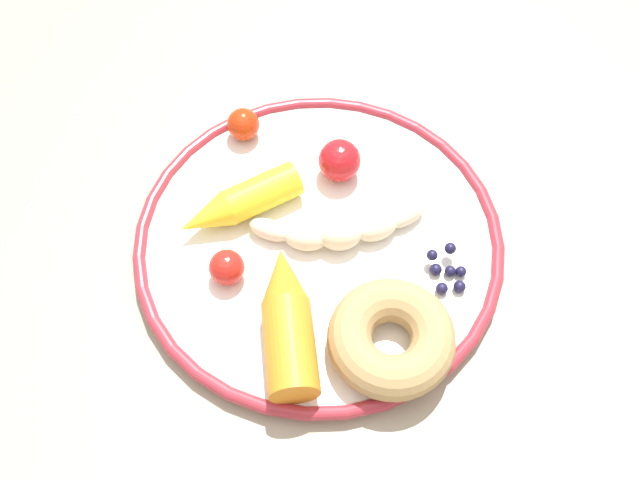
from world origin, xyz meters
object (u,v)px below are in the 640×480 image
object	(u,v)px
plate	(320,242)
donut	(391,338)
banana	(340,230)
tomato_near	(340,160)
tomato_mid	(227,267)
tomato_far	(243,124)
carrot_orange	(287,319)
dining_table	(331,276)
blueberry_pile	(447,271)
carrot_yellow	(239,203)

from	to	relation	value
plate	donut	distance (m)	0.12
banana	tomato_near	xyz separation A→B (m)	(0.04, 0.06, 0.01)
donut	tomato_near	size ratio (longest dim) A/B	2.60
plate	banana	world-z (taller)	banana
banana	tomato_mid	bearing A→B (deg)	172.24
donut	tomato_far	bearing A→B (deg)	90.42
donut	tomato_mid	xyz separation A→B (m)	(-0.09, 0.13, -0.00)
carrot_orange	dining_table	bearing A→B (deg)	38.43
banana	blueberry_pile	bearing A→B (deg)	-53.13
plate	tomato_near	distance (m)	0.08
tomato_mid	carrot_yellow	bearing A→B (deg)	54.05
plate	tomato_far	world-z (taller)	tomato_far
donut	tomato_far	world-z (taller)	donut
carrot_yellow	tomato_near	size ratio (longest dim) A/B	2.90
tomato_near	tomato_mid	bearing A→B (deg)	-161.47
blueberry_pile	tomato_near	bearing A→B (deg)	99.79
plate	carrot_yellow	bearing A→B (deg)	128.41
donut	plate	bearing A→B (deg)	89.08
carrot_yellow	blueberry_pile	world-z (taller)	carrot_yellow
dining_table	donut	bearing A→B (deg)	-97.59
banana	donut	xyz separation A→B (m)	(-0.02, -0.12, 0.01)
tomato_far	tomato_mid	bearing A→B (deg)	-121.93
carrot_yellow	tomato_far	bearing A→B (deg)	60.93
carrot_orange	blueberry_pile	distance (m)	0.15
tomato_mid	tomato_far	bearing A→B (deg)	58.07
carrot_orange	tomato_far	xyz separation A→B (m)	(0.06, 0.21, -0.00)
tomato_near	tomato_mid	world-z (taller)	tomato_near
banana	donut	distance (m)	0.12
plate	donut	xyz separation A→B (m)	(-0.00, -0.12, 0.02)
blueberry_pile	tomato_mid	world-z (taller)	tomato_mid
carrot_yellow	tomato_mid	distance (m)	0.07
donut	tomato_mid	distance (m)	0.16
dining_table	carrot_yellow	bearing A→B (deg)	136.63
banana	tomato_mid	xyz separation A→B (m)	(-0.11, 0.01, 0.00)
banana	blueberry_pile	distance (m)	0.10
dining_table	tomato_far	xyz separation A→B (m)	(-0.02, 0.15, 0.11)
plate	tomato_near	world-z (taller)	tomato_near
banana	blueberry_pile	size ratio (longest dim) A/B	3.49
plate	tomato_near	bearing A→B (deg)	46.21
donut	blueberry_pile	size ratio (longest dim) A/B	2.34
carrot_yellow	tomato_far	world-z (taller)	carrot_yellow
tomato_mid	plate	bearing A→B (deg)	-5.40
dining_table	tomato_mid	bearing A→B (deg)	176.54
dining_table	carrot_orange	bearing A→B (deg)	-141.57
dining_table	tomato_mid	size ratio (longest dim) A/B	34.45
plate	tomato_mid	distance (m)	0.09
tomato_near	carrot_yellow	bearing A→B (deg)	176.54
blueberry_pile	banana	bearing A→B (deg)	126.87
carrot_orange	donut	bearing A→B (deg)	-40.92
banana	blueberry_pile	xyz separation A→B (m)	(0.06, -0.08, -0.00)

